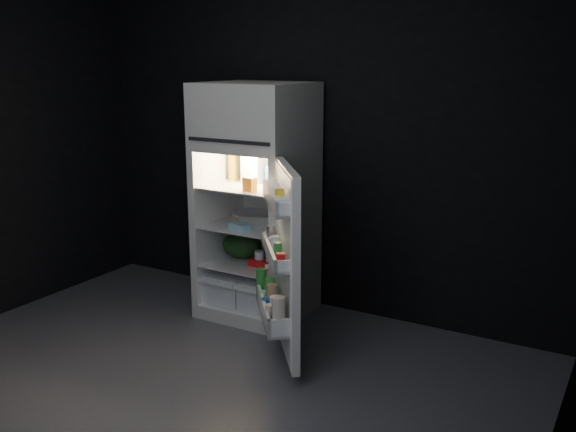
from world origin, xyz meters
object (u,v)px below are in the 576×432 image
Objects in this scene: refrigerator at (258,193)px; fridge_door at (282,264)px; egg_carton at (260,220)px; milk_jug at (254,166)px; yogurt_tray at (266,263)px.

fridge_door is at bearing -47.69° from refrigerator.
milk_jug is at bearing 119.08° from egg_carton.
refrigerator is 0.54m from yogurt_tray.
yogurt_tray is at bearing -39.67° from refrigerator.
yogurt_tray is (0.14, -0.12, -0.50)m from refrigerator.
egg_carton is (-0.56, 0.62, 0.08)m from fridge_door.
fridge_door is at bearing -44.85° from yogurt_tray.
refrigerator is at bearing 132.31° from fridge_door.
refrigerator is 1.46× the size of fridge_door.
egg_carton is 1.18× the size of yogurt_tray.
yogurt_tray is at bearing -55.16° from egg_carton.
refrigerator reaches higher than yogurt_tray.
refrigerator is 0.95m from fridge_door.
fridge_door is 0.77m from yogurt_tray.
yogurt_tray is at bearing -39.60° from milk_jug.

